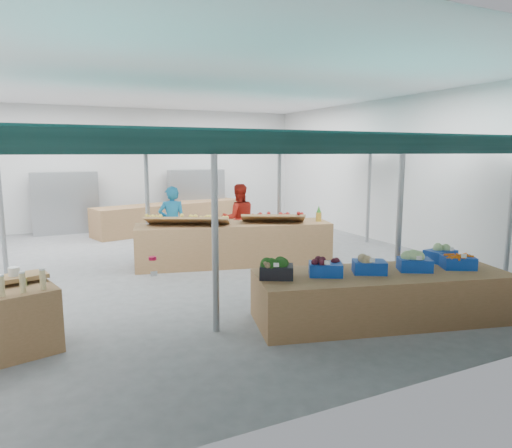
% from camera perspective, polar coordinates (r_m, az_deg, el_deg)
% --- Properties ---
extents(floor, '(13.00, 13.00, 0.00)m').
position_cam_1_polar(floor, '(10.99, -7.46, -5.12)').
color(floor, slate).
rests_on(floor, ground).
extents(hall, '(13.00, 13.00, 13.00)m').
position_cam_1_polar(hall, '(12.04, -9.88, 8.76)').
color(hall, silver).
rests_on(hall, ground).
extents(pole_grid, '(10.00, 4.60, 3.00)m').
position_cam_1_polar(pole_grid, '(9.35, 0.07, 3.76)').
color(pole_grid, gray).
rests_on(pole_grid, floor).
extents(awnings, '(9.50, 7.08, 0.30)m').
position_cam_1_polar(awnings, '(9.31, 0.07, 9.70)').
color(awnings, '#0A2E2D').
rests_on(awnings, pole_grid).
extents(back_shelving_left, '(2.00, 0.50, 2.00)m').
position_cam_1_polar(back_shelving_left, '(16.25, -22.70, 2.40)').
color(back_shelving_left, '#B23F33').
rests_on(back_shelving_left, floor).
extents(back_shelving_right, '(2.00, 0.50, 2.00)m').
position_cam_1_polar(back_shelving_right, '(17.07, -7.44, 3.30)').
color(back_shelving_right, '#B23F33').
rests_on(back_shelving_right, floor).
extents(veg_counter, '(4.21, 2.30, 0.78)m').
position_cam_1_polar(veg_counter, '(7.63, 15.37, -8.68)').
color(veg_counter, brown).
rests_on(veg_counter, floor).
extents(fruit_counter, '(4.73, 2.14, 0.99)m').
position_cam_1_polar(fruit_counter, '(10.93, -2.75, -2.48)').
color(fruit_counter, brown).
rests_on(fruit_counter, floor).
extents(far_counter, '(5.35, 2.37, 0.95)m').
position_cam_1_polar(far_counter, '(15.84, -10.64, 0.87)').
color(far_counter, brown).
rests_on(far_counter, floor).
extents(crate_stack, '(0.64, 0.56, 0.64)m').
position_cam_1_polar(crate_stack, '(9.10, 21.35, -6.57)').
color(crate_stack, '#0E399C').
rests_on(crate_stack, floor).
extents(vendor_left, '(0.76, 0.58, 1.84)m').
position_cam_1_polar(vendor_left, '(11.50, -10.42, 0.11)').
color(vendor_left, '#1A72A9').
rests_on(vendor_left, floor).
extents(vendor_right, '(1.03, 0.89, 1.84)m').
position_cam_1_polar(vendor_right, '(12.09, -2.17, 0.68)').
color(vendor_right, '#B01F15').
rests_on(vendor_right, floor).
extents(crate_broccoli, '(0.61, 0.55, 0.35)m').
position_cam_1_polar(crate_broccoli, '(6.90, 2.58, -5.50)').
color(crate_broccoli, black).
rests_on(crate_broccoli, veg_counter).
extents(crate_beets, '(0.61, 0.55, 0.29)m').
position_cam_1_polar(crate_beets, '(7.13, 8.69, -5.35)').
color(crate_beets, '#0E399C').
rests_on(crate_beets, veg_counter).
extents(crate_celeriac, '(0.61, 0.55, 0.31)m').
position_cam_1_polar(crate_celeriac, '(7.40, 13.99, -4.90)').
color(crate_celeriac, '#0E399C').
rests_on(crate_celeriac, veg_counter).
extents(crate_cabbage, '(0.61, 0.55, 0.35)m').
position_cam_1_polar(crate_cabbage, '(7.75, 19.23, -4.40)').
color(crate_cabbage, '#0E399C').
rests_on(crate_cabbage, veg_counter).
extents(crate_carrots, '(0.61, 0.55, 0.29)m').
position_cam_1_polar(crate_carrots, '(8.17, 23.94, -4.33)').
color(crate_carrots, '#0E399C').
rests_on(crate_carrots, veg_counter).
extents(sparrow, '(0.12, 0.09, 0.11)m').
position_cam_1_polar(sparrow, '(6.71, 1.40, -5.13)').
color(sparrow, brown).
rests_on(sparrow, crate_broccoli).
extents(pole_ribbon, '(0.12, 0.12, 0.28)m').
position_cam_1_polar(pole_ribbon, '(6.96, -12.79, -4.39)').
color(pole_ribbon, red).
rests_on(pole_ribbon, pole_grid).
extents(apple_heap_yellow, '(2.01, 1.49, 0.27)m').
position_cam_1_polar(apple_heap_yellow, '(10.59, -8.53, 0.68)').
color(apple_heap_yellow, '#997247').
rests_on(apple_heap_yellow, fruit_counter).
extents(apple_heap_red, '(1.65, 1.30, 0.27)m').
position_cam_1_polar(apple_heap_red, '(10.91, 2.15, 1.00)').
color(apple_heap_red, '#997247').
rests_on(apple_heap_red, fruit_counter).
extents(pineapple, '(0.14, 0.14, 0.39)m').
position_cam_1_polar(pineapple, '(11.24, 7.85, 1.24)').
color(pineapple, '#8C6019').
rests_on(pineapple, fruit_counter).
extents(crate_extra, '(0.53, 0.43, 0.32)m').
position_cam_1_polar(crate_extra, '(8.57, 22.06, -3.38)').
color(crate_extra, '#0E399C').
rests_on(crate_extra, veg_counter).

